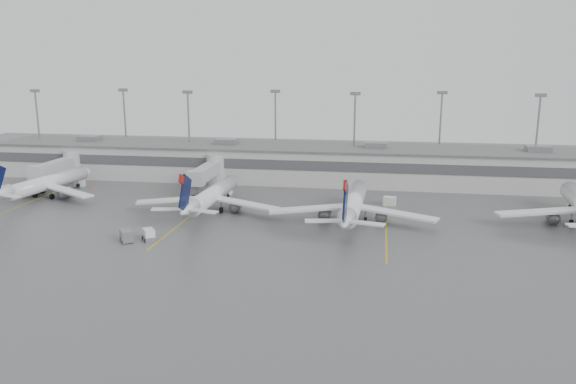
% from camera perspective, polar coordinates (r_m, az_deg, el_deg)
% --- Properties ---
extents(ground, '(260.00, 260.00, 0.00)m').
position_cam_1_polar(ground, '(77.08, -3.21, -7.60)').
color(ground, '#505153').
rests_on(ground, ground).
extents(terminal, '(152.00, 17.00, 9.45)m').
position_cam_1_polar(terminal, '(131.35, 2.26, 2.95)').
color(terminal, '#B5B5AF').
rests_on(terminal, ground).
extents(light_masts, '(142.40, 8.00, 20.60)m').
position_cam_1_polar(light_masts, '(135.90, 2.60, 6.63)').
color(light_masts, gray).
rests_on(light_masts, ground).
extents(jet_bridge_left, '(4.00, 17.20, 7.00)m').
position_cam_1_polar(jet_bridge_left, '(138.30, -21.92, 2.40)').
color(jet_bridge_left, '#A5A8AA').
rests_on(jet_bridge_left, ground).
extents(jet_bridge_right, '(4.00, 17.20, 7.00)m').
position_cam_1_polar(jet_bridge_right, '(123.88, -7.91, 2.08)').
color(jet_bridge_right, '#A5A8AA').
rests_on(jet_bridge_right, ground).
extents(stand_markings, '(105.25, 40.00, 0.01)m').
position_cam_1_polar(stand_markings, '(99.47, -0.21, -2.80)').
color(stand_markings, '#C7B50B').
rests_on(stand_markings, ground).
extents(jet_far_left, '(26.69, 30.11, 9.77)m').
position_cam_1_polar(jet_far_left, '(124.81, -23.54, 0.80)').
color(jet_far_left, white).
rests_on(jet_far_left, ground).
extents(jet_mid_left, '(27.32, 30.64, 9.91)m').
position_cam_1_polar(jet_mid_left, '(104.86, -7.85, -0.36)').
color(jet_mid_left, white).
rests_on(jet_mid_left, ground).
extents(jet_mid_right, '(29.11, 32.66, 10.56)m').
position_cam_1_polar(jet_mid_right, '(97.64, 6.61, -1.20)').
color(jet_mid_right, white).
rests_on(jet_mid_right, ground).
extents(baggage_tug, '(2.98, 3.24, 1.78)m').
position_cam_1_polar(baggage_tug, '(90.53, -13.94, -4.35)').
color(baggage_tug, white).
rests_on(baggage_tug, ground).
extents(baggage_cart, '(2.97, 3.26, 1.83)m').
position_cam_1_polar(baggage_cart, '(90.71, -16.11, -4.27)').
color(baggage_cart, slate).
rests_on(baggage_cart, ground).
extents(gse_uld_a, '(2.41, 1.88, 1.52)m').
position_cam_1_polar(gse_uld_a, '(134.15, -20.38, 0.86)').
color(gse_uld_a, white).
rests_on(gse_uld_a, ground).
extents(gse_uld_b, '(2.80, 2.09, 1.82)m').
position_cam_1_polar(gse_uld_b, '(118.85, -6.39, 0.20)').
color(gse_uld_b, white).
rests_on(gse_uld_b, ground).
extents(gse_uld_c, '(2.56, 1.90, 1.66)m').
position_cam_1_polar(gse_uld_c, '(110.91, 10.28, -0.90)').
color(gse_uld_c, white).
rests_on(gse_uld_c, ground).
extents(gse_loader, '(2.43, 3.35, 1.91)m').
position_cam_1_polar(gse_loader, '(126.41, -9.78, 0.89)').
color(gse_loader, slate).
rests_on(gse_loader, ground).
extents(cone_a, '(0.40, 0.40, 0.64)m').
position_cam_1_polar(cone_a, '(130.76, -19.30, 0.45)').
color(cone_a, '#F05D05').
rests_on(cone_a, ground).
extents(cone_b, '(0.40, 0.40, 0.64)m').
position_cam_1_polar(cone_b, '(112.31, -11.66, -1.06)').
color(cone_b, '#F05D05').
rests_on(cone_b, ground).
extents(cone_c, '(0.46, 0.46, 0.73)m').
position_cam_1_polar(cone_c, '(105.84, 8.49, -1.77)').
color(cone_c, '#F05D05').
rests_on(cone_c, ground).
extents(cone_d, '(0.38, 0.38, 0.61)m').
position_cam_1_polar(cone_d, '(115.34, 26.22, -1.79)').
color(cone_d, '#F05D05').
rests_on(cone_d, ground).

